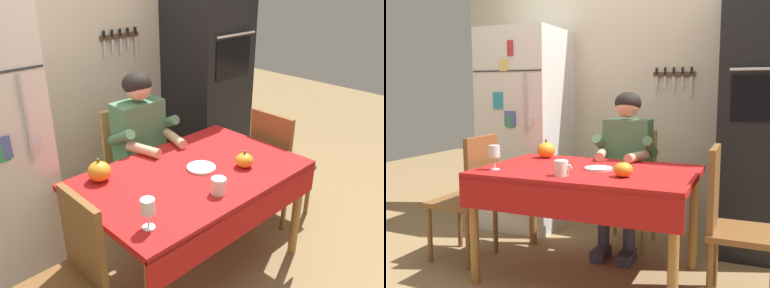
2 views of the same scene
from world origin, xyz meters
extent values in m
plane|color=#93754C|center=(0.00, 0.00, 0.00)|extent=(10.00, 10.00, 0.00)
cube|color=beige|center=(0.05, 1.35, 1.30)|extent=(3.70, 0.10, 2.60)
cube|color=#4C3823|center=(0.33, 1.29, 1.40)|extent=(0.36, 0.02, 0.04)
cube|color=silver|center=(0.18, 1.28, 1.31)|extent=(0.02, 0.01, 0.13)
cube|color=black|center=(0.18, 1.28, 1.43)|extent=(0.02, 0.01, 0.06)
cube|color=silver|center=(0.26, 1.28, 1.32)|extent=(0.02, 0.01, 0.11)
cube|color=black|center=(0.26, 1.28, 1.43)|extent=(0.02, 0.01, 0.06)
cube|color=silver|center=(0.33, 1.28, 1.31)|extent=(0.02, 0.01, 0.13)
cube|color=black|center=(0.33, 1.28, 1.43)|extent=(0.02, 0.01, 0.06)
cube|color=silver|center=(0.41, 1.28, 1.33)|extent=(0.02, 0.01, 0.10)
cube|color=black|center=(0.41, 1.28, 1.43)|extent=(0.02, 0.01, 0.06)
cube|color=silver|center=(0.48, 1.28, 1.29)|extent=(0.02, 0.01, 0.17)
cube|color=black|center=(0.48, 1.28, 1.43)|extent=(0.02, 0.01, 0.06)
cube|color=white|center=(-0.95, 0.96, 0.90)|extent=(0.68, 0.68, 1.80)
cylinder|color=silver|center=(-0.76, 0.60, 1.15)|extent=(0.02, 0.02, 0.50)
cube|color=#333335|center=(-0.95, 0.62, 1.42)|extent=(0.67, 0.01, 0.01)
cube|color=teal|center=(-1.03, 0.61, 1.17)|extent=(0.10, 0.02, 0.14)
cube|color=#E5D666|center=(-0.96, 0.61, 1.47)|extent=(0.08, 0.02, 0.10)
cube|color=green|center=(-0.91, 0.61, 0.99)|extent=(0.07, 0.02, 0.11)
cube|color=silver|center=(-0.73, 0.61, 0.99)|extent=(0.06, 0.01, 0.08)
cube|color=#B73338|center=(-0.90, 0.61, 1.61)|extent=(0.06, 0.01, 0.13)
cube|color=#4C66B7|center=(-0.92, 0.61, 1.02)|extent=(0.11, 0.02, 0.13)
cube|color=black|center=(1.05, 1.00, 1.05)|extent=(0.60, 0.60, 2.10)
cube|color=black|center=(1.05, 0.70, 1.20)|extent=(0.42, 0.01, 0.32)
cylinder|color=silver|center=(1.05, 0.67, 1.40)|extent=(0.45, 0.02, 0.02)
cylinder|color=#9E6B33|center=(-0.64, -0.29, 0.35)|extent=(0.06, 0.06, 0.70)
cylinder|color=#9E6B33|center=(-0.64, 0.49, 0.35)|extent=(0.06, 0.06, 0.70)
cylinder|color=#9E6B33|center=(0.64, -0.29, 0.35)|extent=(0.06, 0.06, 0.70)
cylinder|color=#9E6B33|center=(0.64, 0.49, 0.35)|extent=(0.06, 0.06, 0.70)
cube|color=red|center=(0.00, 0.10, 0.72)|extent=(1.40, 0.90, 0.04)
cube|color=red|center=(0.00, -0.34, 0.62)|extent=(1.40, 0.01, 0.20)
cube|color=tan|center=(0.08, 0.79, 0.43)|extent=(0.40, 0.40, 0.04)
cube|color=tan|center=(0.08, 0.97, 0.69)|extent=(0.36, 0.04, 0.48)
cylinder|color=tan|center=(-0.09, 0.62, 0.21)|extent=(0.04, 0.04, 0.41)
cylinder|color=tan|center=(-0.09, 0.96, 0.21)|extent=(0.04, 0.04, 0.41)
cylinder|color=tan|center=(0.25, 0.62, 0.21)|extent=(0.04, 0.04, 0.41)
cylinder|color=tan|center=(0.25, 0.96, 0.21)|extent=(0.04, 0.04, 0.41)
cube|color=#38384C|center=(-0.02, 0.41, 0.04)|extent=(0.10, 0.22, 0.08)
cube|color=#38384C|center=(0.18, 0.41, 0.04)|extent=(0.10, 0.22, 0.08)
cylinder|color=#38384C|center=(-0.02, 0.47, 0.23)|extent=(0.09, 0.09, 0.38)
cylinder|color=#38384C|center=(0.18, 0.47, 0.23)|extent=(0.09, 0.09, 0.38)
cube|color=#38384C|center=(-0.01, 0.63, 0.50)|extent=(0.12, 0.40, 0.11)
cube|color=#38384C|center=(0.17, 0.63, 0.50)|extent=(0.12, 0.40, 0.11)
cube|color=#4C7F56|center=(0.08, 0.75, 0.79)|extent=(0.36, 0.20, 0.48)
cylinder|color=#4C7F56|center=(-0.12, 0.68, 0.83)|extent=(0.07, 0.26, 0.18)
cylinder|color=#4C7F56|center=(0.28, 0.68, 0.83)|extent=(0.07, 0.26, 0.18)
cylinder|color=#D8A884|center=(-0.06, 0.51, 0.78)|extent=(0.13, 0.27, 0.07)
cylinder|color=#D8A884|center=(0.22, 0.51, 0.78)|extent=(0.13, 0.27, 0.07)
sphere|color=#D8A884|center=(0.08, 0.73, 1.14)|extent=(0.19, 0.19, 0.19)
ellipsoid|color=black|center=(0.08, 0.74, 1.16)|extent=(0.21, 0.21, 0.17)
cube|color=brown|center=(-0.98, 0.03, 0.43)|extent=(0.40, 0.40, 0.04)
cube|color=brown|center=(-0.80, 0.03, 0.69)|extent=(0.04, 0.36, 0.48)
cylinder|color=brown|center=(-1.15, 0.20, 0.21)|extent=(0.04, 0.04, 0.41)
cylinder|color=brown|center=(-0.81, 0.20, 0.21)|extent=(0.04, 0.04, 0.41)
cylinder|color=brown|center=(-1.15, -0.14, 0.21)|extent=(0.04, 0.04, 0.41)
cylinder|color=brown|center=(-0.81, -0.14, 0.21)|extent=(0.04, 0.04, 0.41)
cube|color=brown|center=(0.98, 0.08, 0.43)|extent=(0.40, 0.40, 0.04)
cube|color=brown|center=(0.80, 0.08, 0.69)|extent=(0.04, 0.36, 0.48)
cylinder|color=brown|center=(0.81, -0.09, 0.21)|extent=(0.04, 0.04, 0.41)
cylinder|color=brown|center=(0.81, 0.25, 0.21)|extent=(0.04, 0.04, 0.41)
cylinder|color=white|center=(-0.06, -0.19, 0.79)|extent=(0.09, 0.09, 0.10)
torus|color=white|center=(-0.02, -0.19, 0.79)|extent=(0.05, 0.01, 0.05)
cylinder|color=white|center=(-0.55, -0.17, 0.74)|extent=(0.07, 0.07, 0.01)
cylinder|color=white|center=(-0.55, -0.17, 0.79)|extent=(0.01, 0.01, 0.08)
cylinder|color=white|center=(-0.55, -0.17, 0.86)|extent=(0.07, 0.07, 0.08)
ellipsoid|color=orange|center=(-0.47, 0.40, 0.80)|extent=(0.14, 0.14, 0.12)
cylinder|color=#4C6023|center=(-0.47, 0.40, 0.87)|extent=(0.02, 0.02, 0.02)
ellipsoid|color=orange|center=(0.29, -0.08, 0.79)|extent=(0.12, 0.12, 0.09)
cylinder|color=#4C6023|center=(0.29, -0.08, 0.84)|extent=(0.02, 0.02, 0.02)
cylinder|color=silver|center=(0.08, 0.09, 0.75)|extent=(0.18, 0.18, 0.02)
camera|label=1|loc=(-1.51, -1.49, 1.91)|focal=37.36mm
camera|label=2|loc=(1.01, -2.48, 1.25)|focal=39.74mm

